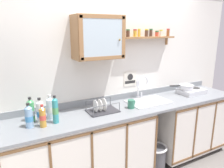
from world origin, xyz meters
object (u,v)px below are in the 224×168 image
(saucepan, at_px, (186,87))
(bottle_water_blue_2, at_px, (29,117))
(hot_plate_stove, at_px, (191,91))
(trash_bin, at_px, (156,157))
(sink, at_px, (147,102))
(bottle_opaque_white_1, at_px, (40,112))
(wall_cabinet, at_px, (98,37))
(bottle_juice_amber_3, at_px, (43,117))
(bottle_soda_green_0, at_px, (31,111))
(bottle_detergent_teal_5, at_px, (55,110))
(mug, at_px, (131,104))
(bottle_water_clear_4, at_px, (50,108))
(warning_sign, at_px, (130,79))
(dish_rack, at_px, (102,109))

(saucepan, bearing_deg, bottle_water_blue_2, -177.81)
(hot_plate_stove, bearing_deg, trash_bin, -167.70)
(sink, relative_size, bottle_opaque_white_1, 2.07)
(wall_cabinet, bearing_deg, bottle_juice_amber_3, -161.20)
(bottle_soda_green_0, bearing_deg, hot_plate_stove, -2.07)
(sink, bearing_deg, bottle_soda_green_0, 177.18)
(bottle_detergent_teal_5, bearing_deg, mug, -0.60)
(saucepan, xyz_separation_m, bottle_water_clear_4, (-2.01, 0.03, 0.01))
(bottle_opaque_white_1, height_order, trash_bin, bottle_opaque_white_1)
(bottle_soda_green_0, xyz_separation_m, warning_sign, (1.36, 0.19, 0.16))
(bottle_opaque_white_1, distance_m, trash_bin, 1.70)
(hot_plate_stove, height_order, bottle_juice_amber_3, bottle_juice_amber_3)
(trash_bin, bearing_deg, bottle_soda_green_0, 170.53)
(warning_sign, distance_m, trash_bin, 1.14)
(bottle_juice_amber_3, relative_size, trash_bin, 0.65)
(bottle_water_blue_2, height_order, warning_sign, warning_sign)
(mug, bearing_deg, wall_cabinet, 145.81)
(mug, bearing_deg, saucepan, 6.14)
(bottle_opaque_white_1, bearing_deg, sink, 0.22)
(saucepan, relative_size, bottle_opaque_white_1, 1.27)
(warning_sign, xyz_separation_m, trash_bin, (0.16, -0.44, -1.04))
(bottle_water_blue_2, xyz_separation_m, trash_bin, (1.55, -0.11, -0.88))
(sink, distance_m, dish_rack, 0.70)
(hot_plate_stove, bearing_deg, warning_sign, 163.89)
(bottle_juice_amber_3, height_order, bottle_detergent_teal_5, bottle_detergent_teal_5)
(bottle_water_clear_4, relative_size, warning_sign, 1.31)
(sink, bearing_deg, bottle_water_clear_4, 178.11)
(hot_plate_stove, relative_size, bottle_opaque_white_1, 1.44)
(bottle_opaque_white_1, distance_m, dish_rack, 0.70)
(bottle_water_clear_4, relative_size, trash_bin, 0.76)
(mug, distance_m, warning_sign, 0.48)
(dish_rack, relative_size, wall_cabinet, 0.62)
(hot_plate_stove, xyz_separation_m, bottle_water_blue_2, (-2.33, -0.06, 0.08))
(bottle_juice_amber_3, bearing_deg, bottle_water_blue_2, 156.77)
(bottle_soda_green_0, bearing_deg, wall_cabinet, 3.58)
(hot_plate_stove, height_order, bottle_soda_green_0, bottle_soda_green_0)
(mug, bearing_deg, bottle_detergent_teal_5, 179.40)
(bottle_water_blue_2, height_order, dish_rack, bottle_water_blue_2)
(warning_sign, bearing_deg, dish_rack, -153.09)
(mug, bearing_deg, dish_rack, 170.00)
(saucepan, distance_m, dish_rack, 1.43)
(hot_plate_stove, relative_size, saucepan, 1.13)
(saucepan, height_order, bottle_soda_green_0, bottle_soda_green_0)
(hot_plate_stove, distance_m, warning_sign, 1.01)
(hot_plate_stove, distance_m, trash_bin, 1.13)
(sink, bearing_deg, dish_rack, -177.03)
(mug, distance_m, wall_cabinet, 0.90)
(bottle_juice_amber_3, height_order, dish_rack, bottle_juice_amber_3)
(hot_plate_stove, height_order, saucepan, saucepan)
(mug, distance_m, trash_bin, 0.90)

